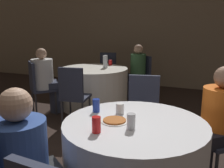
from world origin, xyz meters
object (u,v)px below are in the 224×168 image
Objects in this scene: pizza_plate_near at (115,121)px; soda_can_silver at (131,121)px; person_white_shirt at (47,80)px; bottle_far at (105,62)px; table_far at (94,87)px; soda_can_red at (96,125)px; table_near at (134,164)px; chair_far_south at (73,92)px; chair_far_southwest at (37,83)px; soda_can_blue at (96,106)px; chair_near_north at (143,107)px; chair_far_northeast at (142,74)px; person_orange_shirt at (215,125)px; person_green_jacket at (135,73)px; chair_far_north at (107,69)px.

pizza_plate_near is 0.20m from soda_can_silver.
person_white_shirt is 4.89× the size of bottle_far.
soda_can_red is (1.35, -2.68, 0.44)m from table_far.
chair_far_south is at bearing 136.27° from table_near.
chair_far_southwest is 7.75× the size of soda_can_blue.
person_white_shirt reaches higher than soda_can_red.
soda_can_red reaches higher than pizza_plate_near.
person_white_shirt reaches higher than table_far.
pizza_plate_near is at bearing -64.65° from bottle_far.
chair_far_south is 2.03m from soda_can_red.
table_near is 1.93m from chair_far_south.
chair_near_north is 2.23m from chair_far_northeast.
soda_can_red is 0.51× the size of bottle_far.
soda_can_red is 1.00× the size of soda_can_blue.
soda_can_red is at bearing -4.33° from person_white_shirt.
soda_can_red is at bearing 94.12° from person_orange_shirt.
person_green_jacket is at bearing 106.64° from soda_can_silver.
chair_far_northeast reaches higher than soda_can_red.
bottle_far is at bearing 35.88° from table_far.
chair_far_south is 3.94× the size of bottle_far.
pizza_plate_near is at bearing 104.92° from chair_far_north.
soda_can_blue is at bearing 164.95° from table_near.
person_white_shirt is 3.00m from person_orange_shirt.
bottle_far is (0.01, 1.18, 0.31)m from chair_far_south.
table_far is at bearing 90.00° from chair_far_northeast.
person_orange_shirt is at bearing 49.96° from soda_can_silver.
soda_can_blue is (-0.40, 0.11, 0.44)m from table_near.
person_orange_shirt is at bearing 19.54° from person_white_shirt.
person_orange_shirt is 9.61× the size of soda_can_silver.
person_green_jacket reaches higher than chair_far_northeast.
chair_near_north is 0.81× the size of person_orange_shirt.
person_white_shirt is (-1.34, -1.44, 0.04)m from chair_far_northeast.
person_white_shirt is at bearing 137.73° from soda_can_blue.
chair_far_north is at bearing 117.60° from person_white_shirt.
chair_near_north is 1.00× the size of chair_far_northeast.
person_orange_shirt reaches higher than table_near.
soda_can_silver is (1.74, -3.57, 0.25)m from chair_far_north.
person_orange_shirt is 1.23m from soda_can_red.
pizza_plate_near is at bearing 0.18° from person_white_shirt.
table_far is at bearing -144.12° from bottle_far.
soda_can_silver is 1.00× the size of soda_can_red.
chair_far_northeast is 1.00× the size of chair_far_south.
person_orange_shirt is at bearing 38.88° from pizza_plate_near.
chair_near_north and chair_far_north have the same top height.
table_far is at bearing -56.71° from chair_near_north.
bottle_far is (0.89, 0.93, 0.31)m from chair_far_southwest.
chair_near_north is 0.80× the size of person_green_jacket.
soda_can_red is at bearing -123.37° from table_near.
pizza_plate_near is (0.04, -1.04, 0.20)m from chair_near_north.
chair_far_southwest is 0.91m from chair_far_south.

